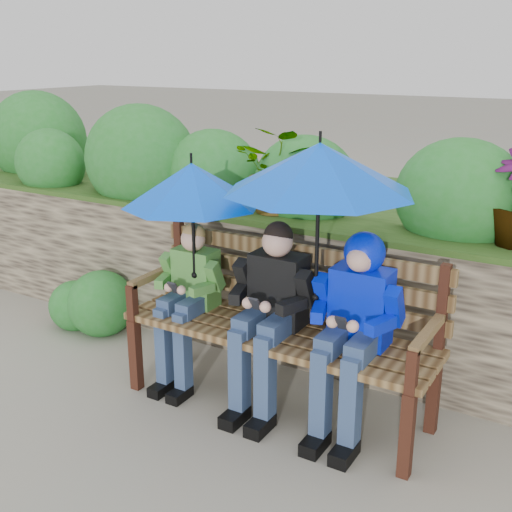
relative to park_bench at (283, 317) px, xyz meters
The scene contains 8 objects.
ground 0.62m from the park_bench, 150.36° to the right, with size 60.00×60.00×0.00m, color gray.
garden_backdrop 1.52m from the park_bench, 101.53° to the left, with size 8.00×2.87×1.83m.
park_bench is the anchor object (origin of this frame).
boy_left 0.66m from the park_bench, behind, with size 0.43×0.49×1.09m.
boy_middle 0.14m from the park_bench, 112.01° to the right, with size 0.50×0.58×1.19m.
boy_right 0.52m from the park_bench, ahead, with size 0.50×0.61×1.19m.
umbrella_left 0.99m from the park_bench, behind, with size 0.87×0.87×0.80m.
umbrella_right 0.99m from the park_bench, 17.79° to the right, with size 1.07×1.07×0.97m.
Camera 1 is at (1.89, -3.10, 2.13)m, focal length 45.00 mm.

